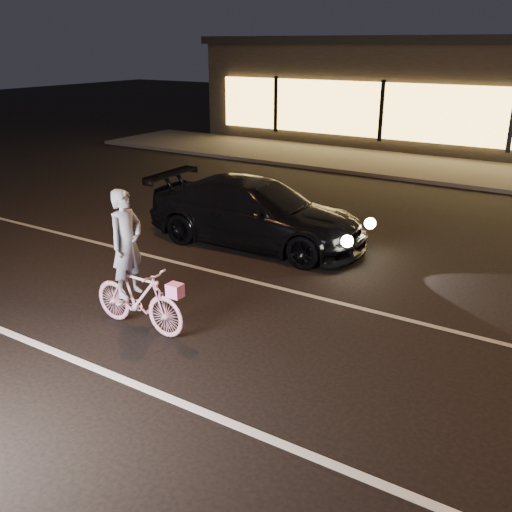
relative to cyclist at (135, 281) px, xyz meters
The scene contains 6 objects.
ground 2.56m from the cyclist, ahead, with size 90.00×90.00×0.00m, color black.
lane_stripe_near 2.78m from the cyclist, 25.24° to the right, with size 60.00×0.12×0.01m, color silver.
lane_stripe_far 3.46m from the cyclist, 44.22° to the left, with size 60.00×0.10×0.01m, color gray.
sidewalk 13.59m from the cyclist, 79.72° to the left, with size 30.00×4.00×0.12m, color #383533.
cyclist is the anchor object (origin of this frame).
sedan 4.14m from the cyclist, 97.27° to the left, with size 4.73×2.10×1.35m.
Camera 1 is at (3.06, -5.78, 3.95)m, focal length 40.00 mm.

